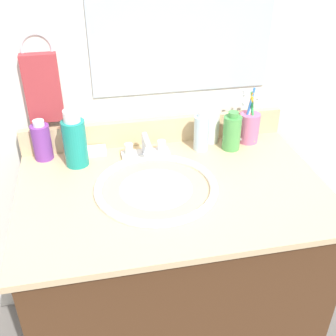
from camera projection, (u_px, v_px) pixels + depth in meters
vanity_cabinet at (172, 279)px, 1.43m from camera, size 0.87×0.55×0.73m
countertop at (173, 190)px, 1.23m from camera, size 0.91×0.60×0.02m
backsplash at (155, 131)px, 1.44m from camera, size 0.91×0.02×0.09m
back_wall at (153, 157)px, 1.57m from camera, size 2.01×0.04×1.30m
mirror_panel at (183, 5)px, 1.28m from camera, size 0.60×0.01×0.56m
towel_ring at (37, 49)px, 1.26m from camera, size 0.10×0.01×0.10m
hand_towel at (43, 88)px, 1.30m from camera, size 0.11×0.04×0.22m
sink_basin at (156, 197)px, 1.24m from camera, size 0.37×0.37×0.11m
faucet at (145, 149)px, 1.37m from camera, size 0.16×0.10×0.08m
bottle_cream_purple at (42, 141)px, 1.34m from camera, size 0.06×0.06×0.14m
bottle_lotion_white at (211, 125)px, 1.44m from camera, size 0.06×0.06×0.13m
bottle_toner_green at (232, 132)px, 1.39m from camera, size 0.06×0.06×0.14m
bottle_gel_clear at (201, 133)px, 1.39m from camera, size 0.05×0.05×0.14m
bottle_mouthwash_teal at (75, 141)px, 1.29m from camera, size 0.07×0.07×0.19m
cup_pink at (249, 126)px, 1.44m from camera, size 0.07×0.08×0.20m
soap_bar at (97, 151)px, 1.39m from camera, size 0.06×0.04×0.02m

